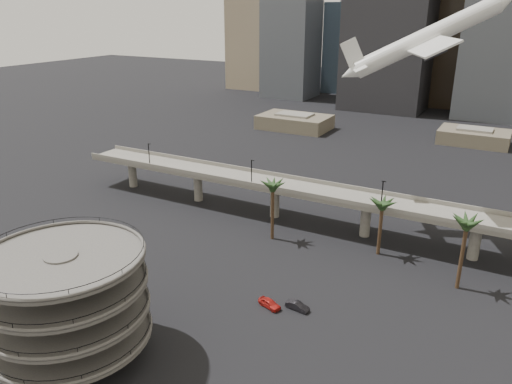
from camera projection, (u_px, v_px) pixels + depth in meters
The scene contains 9 objects.
ground at pixel (165, 369), 68.81m from camera, with size 700.00×700.00×0.00m, color black.
parking_ramp at pixel (67, 297), 67.97m from camera, with size 22.20×22.20×17.35m.
overpass at pixel (319, 196), 111.35m from camera, with size 130.00×9.30×14.70m.
palm_trees at pixel (411, 208), 94.08m from camera, with size 54.40×18.40×14.00m.
low_buildings at pixel (427, 136), 181.41m from camera, with size 135.00×27.50×6.80m.
skyline at pixel (491, 9), 223.99m from camera, with size 269.00×86.00×125.35m.
airborne_jet at pixel (425, 39), 102.25m from camera, with size 33.07×31.82×19.43m.
car_a at pixel (270, 303), 82.82m from camera, with size 1.71×4.26×1.45m, color red.
car_b at pixel (297, 306), 82.18m from camera, with size 1.42×4.09×1.35m, color black.
Camera 1 is at (37.95, -42.89, 47.05)m, focal length 35.00 mm.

